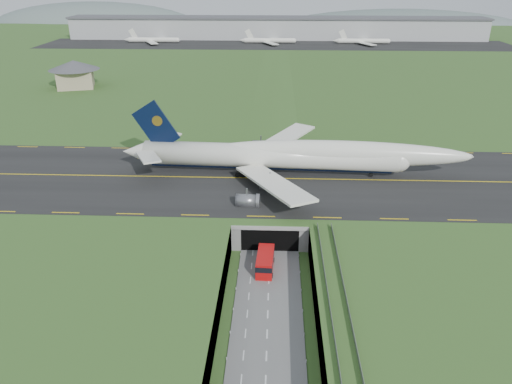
{
  "coord_description": "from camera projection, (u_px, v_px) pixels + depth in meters",
  "views": [
    {
      "loc": [
        0.87,
        -81.95,
        54.25
      ],
      "look_at": [
        -3.38,
        20.0,
        8.19
      ],
      "focal_mm": 35.0,
      "sensor_mm": 36.0,
      "label": 1
    }
  ],
  "objects": [
    {
      "name": "taxiway",
      "position": [
        272.0,
        179.0,
        124.52
      ],
      "size": [
        800.0,
        44.0,
        0.18
      ],
      "primitive_type": "cube",
      "color": "black",
      "rests_on": "airfield_deck"
    },
    {
      "name": "service_building",
      "position": [
        75.0,
        71.0,
        216.61
      ],
      "size": [
        26.64,
        26.64,
        11.71
      ],
      "rotation": [
        0.0,
        0.0,
        0.29
      ],
      "color": "tan",
      "rests_on": "ground"
    },
    {
      "name": "guideway",
      "position": [
        338.0,
        314.0,
        76.97
      ],
      "size": [
        3.0,
        53.0,
        7.05
      ],
      "color": "#A8A8A3",
      "rests_on": "ground"
    },
    {
      "name": "cargo_terminal",
      "position": [
        276.0,
        28.0,
        363.9
      ],
      "size": [
        320.0,
        67.0,
        15.6
      ],
      "color": "#B2B2B2",
      "rests_on": "ground"
    },
    {
      "name": "tunnel_portal",
      "position": [
        271.0,
        218.0,
        110.82
      ],
      "size": [
        17.0,
        22.3,
        6.0
      ],
      "color": "gray",
      "rests_on": "ground"
    },
    {
      "name": "trench_road",
      "position": [
        268.0,
        296.0,
        90.1
      ],
      "size": [
        12.0,
        75.0,
        0.2
      ],
      "primitive_type": "cube",
      "color": "slate",
      "rests_on": "ground"
    },
    {
      "name": "jumbo_jet",
      "position": [
        294.0,
        156.0,
        124.97
      ],
      "size": [
        87.97,
        57.67,
        19.1
      ],
      "rotation": [
        0.0,
        0.0,
        -0.05
      ],
      "color": "white",
      "rests_on": "ground"
    },
    {
      "name": "ground",
      "position": [
        269.0,
        273.0,
        96.98
      ],
      "size": [
        900.0,
        900.0,
        0.0
      ],
      "primitive_type": "plane",
      "color": "#314F1F",
      "rests_on": "ground"
    },
    {
      "name": "shuttle_tram",
      "position": [
        265.0,
        262.0,
        97.21
      ],
      "size": [
        3.61,
        8.63,
        3.44
      ],
      "rotation": [
        0.0,
        0.0,
        -0.05
      ],
      "color": "#BB0C0C",
      "rests_on": "ground"
    },
    {
      "name": "distant_hills",
      "position": [
        342.0,
        33.0,
        487.77
      ],
      "size": [
        700.0,
        91.0,
        60.0
      ],
      "color": "#526360",
      "rests_on": "ground"
    },
    {
      "name": "airfield_deck",
      "position": [
        269.0,
        260.0,
        95.74
      ],
      "size": [
        800.0,
        800.0,
        6.0
      ],
      "primitive_type": "cube",
      "color": "gray",
      "rests_on": "ground"
    }
  ]
}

